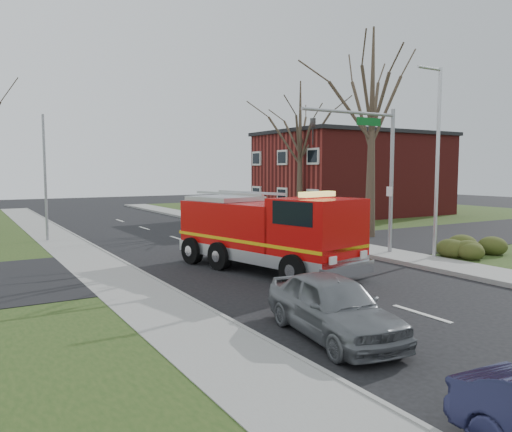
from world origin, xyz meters
TOP-DOWN VIEW (x-y plane):
  - ground at (0.00, 0.00)m, footprint 120.00×120.00m
  - sidewalk_right at (6.20, 0.00)m, footprint 2.40×80.00m
  - sidewalk_left at (-6.20, 0.00)m, footprint 2.40×80.00m
  - brick_building at (19.00, 18.00)m, footprint 15.40×10.40m
  - health_center_sign at (10.50, 12.50)m, footprint 0.12×2.00m
  - hedge_corner at (9.00, -1.00)m, footprint 2.80×2.00m
  - bare_tree_near at (9.50, 6.00)m, footprint 6.00×6.00m
  - bare_tree_far at (11.00, 15.00)m, footprint 5.25×5.25m
  - traffic_signal_mast at (5.21, 1.50)m, footprint 5.29×0.18m
  - streetlight_pole at (7.14, -0.50)m, footprint 1.48×0.16m
  - utility_pole_far at (-6.80, 14.00)m, footprint 0.14×0.14m
  - fire_engine at (-0.43, 1.34)m, footprint 4.47×8.41m
  - parked_car_maroon at (-3.34, -6.21)m, footprint 2.42×4.65m

SIDE VIEW (x-z plane):
  - ground at x=0.00m, z-range 0.00..0.00m
  - sidewalk_right at x=6.20m, z-range 0.00..0.15m
  - sidewalk_left at x=-6.20m, z-range 0.00..0.15m
  - hedge_corner at x=9.00m, z-range 0.13..1.03m
  - parked_car_maroon at x=-3.34m, z-range 0.00..1.51m
  - health_center_sign at x=10.50m, z-range 0.18..1.58m
  - fire_engine at x=-0.43m, z-range -0.15..3.07m
  - utility_pole_far at x=-6.80m, z-range 0.00..7.00m
  - brick_building at x=19.00m, z-range 0.03..7.28m
  - streetlight_pole at x=7.14m, z-range 0.35..8.75m
  - traffic_signal_mast at x=5.21m, z-range 1.31..8.11m
  - bare_tree_far at x=11.00m, z-range 1.24..11.74m
  - bare_tree_near at x=9.50m, z-range 1.41..13.41m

